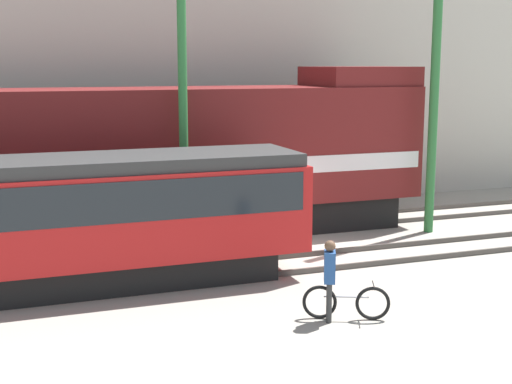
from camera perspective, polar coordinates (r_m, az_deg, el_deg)
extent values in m
plane|color=#9E998C|center=(19.44, 1.83, -5.01)|extent=(120.00, 120.00, 0.00)
cube|color=#47423D|center=(17.74, 4.12, -6.30)|extent=(60.00, 0.07, 0.14)
cube|color=#47423D|center=(19.01, 2.35, -5.15)|extent=(60.00, 0.07, 0.14)
cube|color=#47423D|center=(21.46, -0.41, -3.34)|extent=(60.00, 0.07, 0.14)
cube|color=#47423D|center=(22.79, -1.62, -2.55)|extent=(60.00, 0.07, 0.14)
cube|color=black|center=(21.32, -8.07, -2.36)|extent=(15.00, 2.55, 1.00)
cube|color=maroon|center=(20.95, -8.22, 3.55)|extent=(16.30, 3.00, 3.42)
cube|color=white|center=(21.01, -8.18, 2.16)|extent=(15.98, 3.04, 0.50)
cube|color=maroon|center=(23.11, 8.22, 9.16)|extent=(3.00, 2.85, 0.60)
cube|color=black|center=(16.91, -17.52, -6.59)|extent=(11.17, 2.00, 0.70)
cube|color=red|center=(16.58, -17.78, -2.05)|extent=(12.70, 2.50, 2.04)
cube|color=#1E2328|center=(16.49, -17.87, -0.46)|extent=(12.19, 2.54, 0.90)
cube|color=#333333|center=(16.38, -18.00, 1.95)|extent=(12.44, 2.38, 0.30)
torus|color=black|center=(14.70, 9.33, -8.79)|extent=(0.67, 0.35, 0.70)
torus|color=black|center=(14.65, 5.11, -8.77)|extent=(0.67, 0.35, 0.70)
cylinder|color=#A5A5AD|center=(14.62, 7.23, -8.33)|extent=(0.84, 0.41, 0.04)
cylinder|color=#A5A5AD|center=(14.60, 5.71, -8.19)|extent=(0.03, 0.03, 0.32)
cylinder|color=#262626|center=(14.58, 9.37, -7.30)|extent=(0.20, 0.41, 0.02)
cylinder|color=#333333|center=(14.58, 5.85, -8.62)|extent=(0.11, 0.11, 0.82)
cylinder|color=#333333|center=(14.43, 5.87, -8.83)|extent=(0.11, 0.11, 0.82)
cube|color=#264C8C|center=(14.28, 5.92, -5.97)|extent=(0.35, 0.42, 0.63)
sphere|color=brown|center=(14.17, 5.95, -4.32)|extent=(0.22, 0.22, 0.22)
cylinder|color=#2D7238|center=(18.93, -5.84, 5.87)|extent=(0.24, 0.24, 7.37)
cylinder|color=#2D7238|center=(22.06, 14.14, 9.34)|extent=(0.27, 0.27, 9.76)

